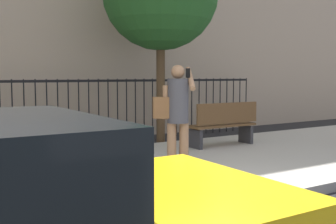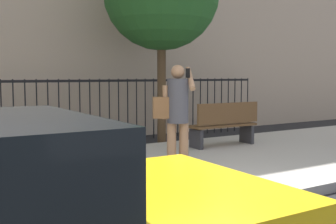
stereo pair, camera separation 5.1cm
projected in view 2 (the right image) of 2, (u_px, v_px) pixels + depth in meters
ground_plane at (203, 222)px, 4.78m from camera, size 60.00×60.00×0.00m
sidewalk at (121, 176)px, 6.65m from camera, size 28.00×4.40×0.15m
iron_fence at (53, 104)px, 9.71m from camera, size 12.03×0.04×1.60m
pedestrian_on_phone at (176, 110)px, 6.66m from camera, size 0.72×0.56×1.70m
street_bench at (225, 123)px, 9.01m from camera, size 1.60×0.45×0.95m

